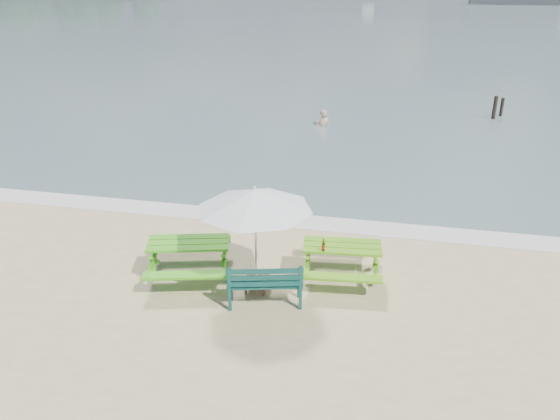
% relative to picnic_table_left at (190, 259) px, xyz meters
% --- Properties ---
extents(sea, '(300.00, 300.00, 0.00)m').
position_rel_picnic_table_left_xyz_m(sea, '(1.72, 83.63, -0.39)').
color(sea, slate).
rests_on(sea, ground).
extents(foam_strip, '(22.00, 0.90, 0.01)m').
position_rel_picnic_table_left_xyz_m(foam_strip, '(1.72, 3.23, -0.38)').
color(foam_strip, silver).
rests_on(foam_strip, ground).
extents(picnic_table_left, '(2.14, 2.27, 0.82)m').
position_rel_picnic_table_left_xyz_m(picnic_table_left, '(0.00, 0.00, 0.00)').
color(picnic_table_left, '#40A318').
rests_on(picnic_table_left, ground).
extents(picnic_table_right, '(1.80, 1.97, 0.78)m').
position_rel_picnic_table_left_xyz_m(picnic_table_right, '(3.19, 0.61, -0.02)').
color(picnic_table_right, '#5A9C17').
rests_on(picnic_table_right, ground).
extents(park_bench, '(1.54, 0.84, 0.90)m').
position_rel_picnic_table_left_xyz_m(park_bench, '(1.84, -0.72, -0.11)').
color(park_bench, '#0F3F3A').
rests_on(park_bench, ground).
extents(side_table, '(0.46, 0.46, 0.29)m').
position_rel_picnic_table_left_xyz_m(side_table, '(1.55, -0.28, -0.24)').
color(side_table, brown).
rests_on(side_table, ground).
extents(patio_umbrella, '(2.28, 2.28, 2.25)m').
position_rel_picnic_table_left_xyz_m(patio_umbrella, '(1.55, -0.28, 1.65)').
color(patio_umbrella, silver).
rests_on(patio_umbrella, ground).
extents(beer_bottle, '(0.07, 0.07, 0.27)m').
position_rel_picnic_table_left_xyz_m(beer_bottle, '(2.83, 0.27, 0.48)').
color(beer_bottle, brown).
rests_on(beer_bottle, picnic_table_right).
extents(swimmer, '(0.73, 0.59, 1.73)m').
position_rel_picnic_table_left_xyz_m(swimmer, '(0.98, 13.27, -0.59)').
color(swimmer, tan).
rests_on(swimmer, ground).
extents(mooring_pilings, '(0.56, 0.76, 1.22)m').
position_rel_picnic_table_left_xyz_m(mooring_pilings, '(8.48, 16.23, -0.02)').
color(mooring_pilings, black).
rests_on(mooring_pilings, ground).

